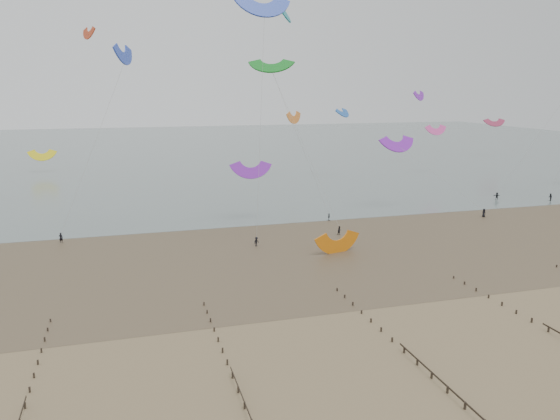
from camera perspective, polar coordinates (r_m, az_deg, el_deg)
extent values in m
plane|color=brown|center=(63.12, 6.71, -12.52)|extent=(500.00, 500.00, 0.00)
plane|color=#475654|center=(254.95, -10.99, 6.32)|extent=(500.00, 500.00, 0.00)
plane|color=#473A28|center=(94.26, -1.53, -3.88)|extent=(500.00, 500.00, 0.00)
ellipsoid|color=slate|center=(79.29, -11.89, -7.37)|extent=(23.60, 14.36, 0.01)
ellipsoid|color=slate|center=(100.54, 4.67, -2.87)|extent=(33.64, 18.32, 0.01)
ellipsoid|color=slate|center=(110.00, 22.53, -2.45)|extent=(19.65, 13.67, 0.01)
ellipsoid|color=slate|center=(97.84, -25.72, -4.54)|extent=(26.95, 14.22, 0.01)
cube|color=black|center=(53.94, -25.11, -18.02)|extent=(0.16, 0.16, 0.65)
cube|color=black|center=(56.21, -24.70, -16.70)|extent=(0.16, 0.16, 0.62)
cube|color=black|center=(58.51, -24.32, -15.48)|extent=(0.16, 0.16, 0.59)
cube|color=black|center=(60.84, -23.98, -14.35)|extent=(0.16, 0.16, 0.57)
cube|color=black|center=(63.20, -23.67, -13.31)|extent=(0.16, 0.16, 0.54)
cube|color=black|center=(65.57, -23.38, -12.34)|extent=(0.16, 0.16, 0.51)
cube|color=black|center=(67.97, -23.11, -11.44)|extent=(0.16, 0.16, 0.48)
cube|color=black|center=(70.38, -22.86, -10.60)|extent=(0.16, 0.16, 0.45)
cube|color=black|center=(49.37, -3.72, -19.73)|extent=(0.16, 0.16, 0.71)
cube|color=black|center=(51.58, -4.38, -18.23)|extent=(0.16, 0.16, 0.68)
cube|color=black|center=(53.83, -4.98, -16.85)|extent=(0.16, 0.16, 0.65)
cube|color=black|center=(56.10, -5.52, -15.58)|extent=(0.16, 0.16, 0.62)
cube|color=black|center=(58.41, -6.02, -14.40)|extent=(0.16, 0.16, 0.59)
cube|color=black|center=(60.74, -6.47, -13.32)|extent=(0.16, 0.16, 0.57)
cube|color=black|center=(63.10, -6.89, -12.32)|extent=(0.16, 0.16, 0.54)
cube|color=black|center=(65.48, -7.27, -11.38)|extent=(0.16, 0.16, 0.51)
cube|color=black|center=(67.88, -7.62, -10.52)|extent=(0.16, 0.16, 0.48)
cube|color=black|center=(70.29, -7.95, -9.71)|extent=(0.16, 0.16, 0.45)
cube|color=black|center=(51.67, 18.77, -18.80)|extent=(0.16, 0.16, 0.77)
cube|color=black|center=(53.53, 17.10, -17.53)|extent=(0.16, 0.16, 0.74)
cube|color=black|center=(55.44, 15.57, -16.32)|extent=(0.16, 0.16, 0.71)
cube|color=black|center=(57.42, 14.16, -15.20)|extent=(0.16, 0.16, 0.68)
cube|color=black|center=(59.44, 12.85, -14.13)|extent=(0.16, 0.16, 0.65)
cube|color=black|center=(61.51, 11.64, -13.14)|extent=(0.16, 0.16, 0.62)
cube|color=black|center=(63.62, 10.53, -12.20)|extent=(0.16, 0.16, 0.59)
cube|color=black|center=(65.77, 9.49, -11.32)|extent=(0.16, 0.16, 0.57)
cube|color=black|center=(67.95, 8.52, -10.49)|extent=(0.16, 0.16, 0.54)
cube|color=black|center=(70.17, 7.62, -9.71)|extent=(0.16, 0.16, 0.51)
cube|color=black|center=(72.41, 6.78, -8.98)|extent=(0.16, 0.16, 0.48)
cube|color=black|center=(74.68, 5.99, -8.29)|extent=(0.16, 0.16, 0.45)
cube|color=black|center=(69.41, 26.25, -11.16)|extent=(0.16, 0.16, 0.65)
cube|color=black|center=(71.19, 24.82, -10.44)|extent=(0.16, 0.16, 0.62)
cube|color=black|center=(73.02, 23.46, -9.75)|extent=(0.16, 0.16, 0.59)
cube|color=black|center=(74.90, 22.18, -9.08)|extent=(0.16, 0.16, 0.57)
cube|color=black|center=(76.82, 20.97, -8.45)|extent=(0.16, 0.16, 0.54)
cube|color=black|center=(78.79, 19.82, -7.85)|extent=(0.16, 0.16, 0.51)
cube|color=black|center=(80.79, 18.73, -7.27)|extent=(0.16, 0.16, 0.48)
cube|color=black|center=(82.83, 17.69, -6.72)|extent=(0.16, 0.16, 0.45)
cube|color=black|center=(93.77, 26.93, -5.26)|extent=(0.16, 0.16, 0.45)
imported|color=black|center=(104.12, -21.92, -2.70)|extent=(0.73, 0.54, 1.83)
imported|color=black|center=(102.35, 6.24, -2.15)|extent=(0.96, 0.85, 1.66)
imported|color=black|center=(144.48, 21.72, 1.37)|extent=(1.72, 0.87, 1.77)
imported|color=black|center=(147.99, 26.40, 1.21)|extent=(1.00, 1.10, 1.83)
imported|color=black|center=(123.69, 20.53, -0.28)|extent=(0.76, 0.99, 1.81)
imported|color=black|center=(113.13, 5.14, -0.74)|extent=(0.71, 0.96, 1.52)
imported|color=black|center=(94.54, -2.48, -3.32)|extent=(1.23, 1.06, 1.65)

